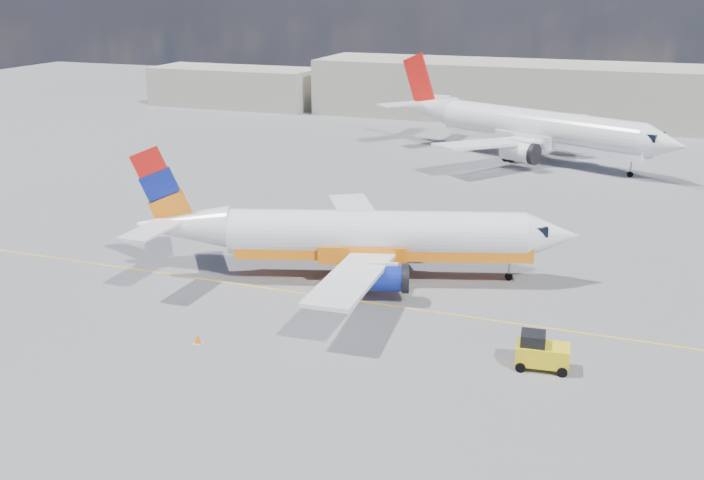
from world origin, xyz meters
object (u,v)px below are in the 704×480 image
(main_jet, at_px, (362,236))
(gse_tug, at_px, (541,352))
(traffic_cone, at_px, (198,339))
(second_jet, at_px, (531,128))

(main_jet, bearing_deg, gse_tug, -52.35)
(main_jet, bearing_deg, traffic_cone, -129.79)
(second_jet, relative_size, gse_tug, 12.33)
(second_jet, xyz_separation_m, gse_tug, (7.58, -50.11, -2.70))
(main_jet, distance_m, second_jet, 41.41)
(second_jet, height_order, traffic_cone, second_jet)
(gse_tug, bearing_deg, traffic_cone, -174.60)
(second_jet, bearing_deg, gse_tug, -58.21)
(traffic_cone, bearing_deg, gse_tug, 11.32)
(main_jet, bearing_deg, second_jet, 65.00)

